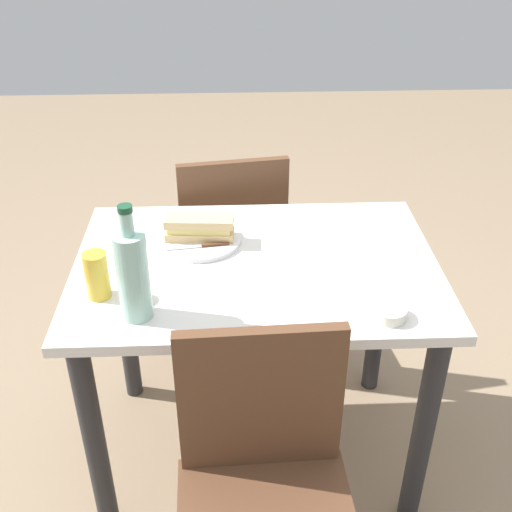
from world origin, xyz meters
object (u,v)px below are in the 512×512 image
at_px(beer_glass, 97,275).
at_px(olive_bowl, 389,313).
at_px(dining_table, 256,302).
at_px(chair_near, 230,242).
at_px(baguette_sandwich_near, 199,228).
at_px(knife_near, 202,246).
at_px(plate_near, 200,240).
at_px(water_bottle, 133,274).
at_px(chair_far, 264,485).

relative_size(beer_glass, olive_bowl, 1.46).
height_order(dining_table, chair_near, chair_near).
bearing_deg(baguette_sandwich_near, beer_glass, 46.60).
distance_m(baguette_sandwich_near, knife_near, 0.06).
bearing_deg(plate_near, dining_table, 143.79).
bearing_deg(chair_near, baguette_sandwich_near, 78.62).
xyz_separation_m(plate_near, knife_near, (-0.01, 0.05, 0.01)).
height_order(plate_near, water_bottle, water_bottle).
height_order(baguette_sandwich_near, beer_glass, beer_glass).
xyz_separation_m(baguette_sandwich_near, beer_glass, (0.25, 0.26, 0.01)).
bearing_deg(baguette_sandwich_near, knife_near, 98.03).
distance_m(water_bottle, beer_glass, 0.15).
height_order(chair_far, chair_near, same).
xyz_separation_m(dining_table, baguette_sandwich_near, (0.16, -0.12, 0.19)).
relative_size(water_bottle, beer_glass, 2.39).
height_order(chair_near, baguette_sandwich_near, chair_near).
height_order(chair_far, baguette_sandwich_near, chair_far).
xyz_separation_m(water_bottle, beer_glass, (0.11, -0.09, -0.06)).
height_order(chair_near, beer_glass, beer_glass).
xyz_separation_m(chair_near, knife_near, (0.08, 0.48, 0.27)).
xyz_separation_m(plate_near, olive_bowl, (-0.48, 0.39, 0.01)).
bearing_deg(chair_near, chair_far, 93.64).
height_order(dining_table, baguette_sandwich_near, baguette_sandwich_near).
bearing_deg(water_bottle, chair_near, -106.30).
bearing_deg(plate_near, knife_near, 98.03).
xyz_separation_m(water_bottle, olive_bowl, (-0.62, 0.03, -0.11)).
height_order(water_bottle, olive_bowl, water_bottle).
relative_size(chair_far, baguette_sandwich_near, 4.29).
bearing_deg(water_bottle, knife_near, -116.62).
relative_size(chair_far, olive_bowl, 10.00).
distance_m(dining_table, plate_near, 0.25).
height_order(dining_table, beer_glass, beer_glass).
xyz_separation_m(dining_table, chair_near, (0.07, -0.55, -0.12)).
relative_size(baguette_sandwich_near, beer_glass, 1.59).
xyz_separation_m(dining_table, water_bottle, (0.30, 0.23, 0.26)).
height_order(plate_near, baguette_sandwich_near, baguette_sandwich_near).
xyz_separation_m(chair_near, olive_bowl, (-0.39, 0.82, 0.27)).
relative_size(plate_near, olive_bowl, 2.79).
xyz_separation_m(chair_far, olive_bowl, (-0.32, -0.28, 0.27)).
height_order(dining_table, water_bottle, water_bottle).
distance_m(beer_glass, olive_bowl, 0.74).
bearing_deg(dining_table, water_bottle, 37.71).
bearing_deg(knife_near, chair_far, 103.69).
bearing_deg(chair_far, olive_bowl, -138.74).
distance_m(dining_table, beer_glass, 0.48).
distance_m(plate_near, beer_glass, 0.37).
distance_m(plate_near, knife_near, 0.05).
bearing_deg(knife_near, baguette_sandwich_near, -81.97).
bearing_deg(beer_glass, knife_near, -140.61).
relative_size(plate_near, knife_near, 1.35).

